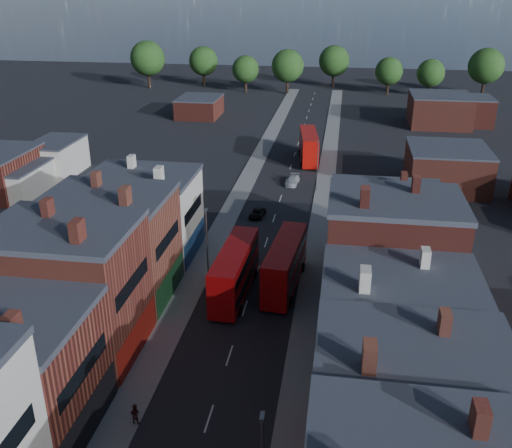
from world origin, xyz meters
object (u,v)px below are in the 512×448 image
(car_2, at_px, (257,213))
(bus_0, at_px, (235,271))
(ped_1, at_px, (135,414))
(bus_1, at_px, (285,264))
(car_3, at_px, (293,181))
(bus_2, at_px, (309,146))

(car_2, bearing_deg, bus_0, -81.37)
(bus_0, distance_m, car_2, 21.73)
(car_2, bearing_deg, ped_1, -87.74)
(car_2, bearing_deg, bus_1, -66.70)
(car_3, bearing_deg, ped_1, -90.65)
(bus_0, bearing_deg, ped_1, -98.49)
(bus_1, bearing_deg, bus_0, -149.67)
(bus_2, height_order, car_3, bus_2)
(car_3, bearing_deg, car_2, -98.00)
(bus_0, height_order, car_2, bus_0)
(bus_1, xyz_separation_m, ped_1, (-8.80, -22.35, -1.83))
(bus_1, bearing_deg, car_3, 98.92)
(bus_0, height_order, car_3, bus_0)
(bus_0, xyz_separation_m, ped_1, (-3.80, -19.99, -1.87))
(bus_2, bearing_deg, bus_1, -96.59)
(bus_2, bearing_deg, car_2, -108.06)
(bus_0, distance_m, car_3, 36.23)
(bus_1, bearing_deg, ped_1, -106.47)
(car_2, bearing_deg, car_3, 82.29)
(ped_1, bearing_deg, bus_0, -93.91)
(car_2, height_order, car_3, car_3)
(bus_1, height_order, car_3, bus_1)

